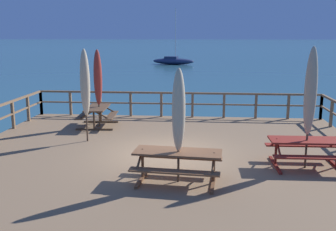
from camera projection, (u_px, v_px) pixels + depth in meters
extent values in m
plane|color=#2D5B6B|center=(166.00, 175.00, 11.89)|extent=(600.00, 600.00, 0.00)
cube|color=#846647|center=(166.00, 164.00, 11.82)|extent=(12.47, 10.89, 0.69)
cube|color=brown|center=(177.00, 93.00, 16.69)|extent=(12.17, 0.09, 0.08)
cube|color=brown|center=(177.00, 104.00, 16.79)|extent=(12.17, 0.07, 0.06)
cube|color=brown|center=(41.00, 103.00, 17.31)|extent=(0.10, 0.10, 1.05)
cube|color=brown|center=(71.00, 103.00, 17.20)|extent=(0.10, 0.10, 1.05)
cube|color=brown|center=(100.00, 104.00, 17.09)|extent=(0.10, 0.10, 1.05)
cube|color=brown|center=(131.00, 104.00, 16.97)|extent=(0.10, 0.10, 1.05)
cube|color=brown|center=(161.00, 105.00, 16.86)|extent=(0.10, 0.10, 1.05)
cube|color=brown|center=(192.00, 105.00, 16.74)|extent=(0.10, 0.10, 1.05)
cube|color=brown|center=(224.00, 106.00, 16.63)|extent=(0.10, 0.10, 1.05)
cube|color=brown|center=(256.00, 106.00, 16.52)|extent=(0.10, 0.10, 1.05)
cube|color=brown|center=(288.00, 107.00, 16.40)|extent=(0.10, 0.10, 1.05)
cube|color=brown|center=(321.00, 107.00, 16.29)|extent=(0.10, 0.10, 1.05)
cube|color=brown|center=(13.00, 115.00, 14.73)|extent=(0.10, 0.10, 1.05)
cube|color=brown|center=(28.00, 108.00, 16.02)|extent=(0.10, 0.10, 1.05)
cube|color=brown|center=(41.00, 103.00, 17.31)|extent=(0.10, 0.10, 1.05)
cube|color=brown|center=(331.00, 114.00, 15.00)|extent=(0.10, 0.10, 1.05)
cube|color=brown|center=(321.00, 107.00, 16.29)|extent=(0.10, 0.10, 1.05)
cube|color=brown|center=(178.00, 152.00, 9.38)|extent=(2.18, 0.94, 0.05)
cube|color=brown|center=(174.00, 172.00, 8.91)|extent=(2.13, 0.47, 0.04)
cube|color=brown|center=(181.00, 157.00, 9.99)|extent=(2.13, 0.47, 0.04)
cube|color=brown|center=(143.00, 177.00, 9.68)|extent=(0.20, 1.40, 0.06)
cylinder|color=brown|center=(143.00, 165.00, 9.61)|extent=(0.07, 0.07, 0.74)
cylinder|color=brown|center=(140.00, 160.00, 9.30)|extent=(0.11, 0.63, 0.37)
cylinder|color=brown|center=(145.00, 153.00, 9.83)|extent=(0.11, 0.63, 0.37)
cube|color=brown|center=(213.00, 182.00, 9.38)|extent=(0.20, 1.40, 0.06)
cylinder|color=brown|center=(214.00, 169.00, 9.31)|extent=(0.07, 0.07, 0.74)
cylinder|color=brown|center=(213.00, 164.00, 9.00)|extent=(0.11, 0.63, 0.37)
cylinder|color=brown|center=(215.00, 156.00, 9.54)|extent=(0.11, 0.63, 0.37)
cube|color=brown|center=(97.00, 108.00, 15.05)|extent=(0.85, 1.70, 0.05)
cube|color=brown|center=(112.00, 115.00, 15.10)|extent=(0.38, 1.67, 0.04)
cube|color=brown|center=(83.00, 115.00, 15.13)|extent=(0.38, 1.67, 0.04)
cube|color=#432F1F|center=(94.00, 129.00, 14.56)|extent=(1.40, 0.16, 0.06)
cylinder|color=#432F1F|center=(94.00, 121.00, 14.49)|extent=(0.07, 0.07, 0.74)
cylinder|color=#432F1F|center=(101.00, 115.00, 14.44)|extent=(0.63, 0.09, 0.37)
cylinder|color=#432F1F|center=(86.00, 115.00, 14.45)|extent=(0.63, 0.09, 0.37)
cube|color=#432F1F|center=(101.00, 122.00, 15.83)|extent=(1.40, 0.16, 0.06)
cylinder|color=#432F1F|center=(101.00, 114.00, 15.76)|extent=(0.07, 0.07, 0.74)
cylinder|color=#432F1F|center=(107.00, 108.00, 15.71)|extent=(0.63, 0.09, 0.37)
cylinder|color=#432F1F|center=(94.00, 108.00, 15.72)|extent=(0.63, 0.09, 0.37)
cube|color=maroon|center=(307.00, 140.00, 10.42)|extent=(2.02, 0.81, 0.05)
cube|color=maroon|center=(313.00, 157.00, 9.94)|extent=(2.00, 0.33, 0.04)
cube|color=maroon|center=(301.00, 145.00, 11.03)|extent=(2.00, 0.33, 0.04)
cube|color=maroon|center=(275.00, 165.00, 10.62)|extent=(0.11, 1.40, 0.06)
cylinder|color=maroon|center=(276.00, 153.00, 10.55)|extent=(0.07, 0.07, 0.74)
cylinder|color=maroon|center=(279.00, 148.00, 10.23)|extent=(0.07, 0.63, 0.37)
cylinder|color=maroon|center=(274.00, 142.00, 10.78)|extent=(0.07, 0.63, 0.37)
cube|color=maroon|center=(336.00, 166.00, 10.52)|extent=(0.11, 1.40, 0.06)
cylinder|color=maroon|center=(334.00, 143.00, 10.68)|extent=(0.07, 0.63, 0.37)
cylinder|color=#4C3828|center=(179.00, 129.00, 9.23)|extent=(0.06, 0.06, 2.63)
ellipsoid|color=#CCB793|center=(179.00, 110.00, 9.14)|extent=(0.32, 0.32, 2.00)
cylinder|color=#7A6E58|center=(179.00, 116.00, 9.17)|extent=(0.21, 0.21, 0.05)
cone|color=#4C3828|center=(179.00, 71.00, 8.95)|extent=(0.10, 0.10, 0.14)
cylinder|color=#4C3828|center=(98.00, 90.00, 14.96)|extent=(0.06, 0.06, 2.82)
ellipsoid|color=#A33328|center=(98.00, 78.00, 14.86)|extent=(0.32, 0.32, 2.14)
cylinder|color=maroon|center=(98.00, 82.00, 14.89)|extent=(0.21, 0.21, 0.05)
cone|color=#4C3828|center=(97.00, 52.00, 14.66)|extent=(0.10, 0.10, 0.14)
cylinder|color=#4C3828|center=(309.00, 112.00, 10.19)|extent=(0.06, 0.06, 3.07)
ellipsoid|color=tan|center=(311.00, 91.00, 10.07)|extent=(0.32, 0.32, 2.33)
cylinder|color=#71614F|center=(310.00, 98.00, 10.11)|extent=(0.21, 0.21, 0.05)
cone|color=#4C3828|center=(314.00, 50.00, 9.85)|extent=(0.10, 0.10, 0.14)
cylinder|color=#4C3828|center=(86.00, 98.00, 12.79)|extent=(0.06, 0.06, 2.92)
ellipsoid|color=#CCB793|center=(85.00, 83.00, 12.69)|extent=(0.32, 0.32, 2.22)
cylinder|color=#7A6E58|center=(85.00, 88.00, 12.72)|extent=(0.21, 0.21, 0.05)
cone|color=#4C3828|center=(84.00, 52.00, 12.48)|extent=(0.10, 0.10, 0.14)
ellipsoid|color=navy|center=(173.00, 61.00, 54.82)|extent=(6.22, 2.90, 0.90)
cube|color=#202949|center=(171.00, 58.00, 54.80)|extent=(1.99, 1.44, 0.36)
cylinder|color=silver|center=(175.00, 34.00, 53.95)|extent=(0.10, 0.10, 7.00)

